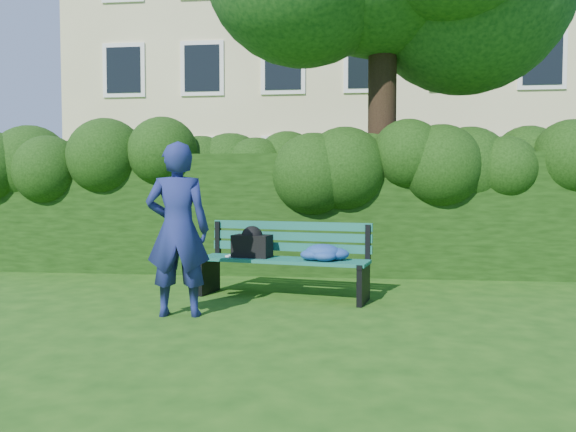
# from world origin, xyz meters

# --- Properties ---
(ground) EXTENTS (80.00, 80.00, 0.00)m
(ground) POSITION_xyz_m (0.00, 0.00, 0.00)
(ground) COLOR #1B4811
(ground) RESTS_ON ground
(apartment_building) EXTENTS (16.00, 8.08, 12.00)m
(apartment_building) POSITION_xyz_m (-0.00, 13.99, 6.00)
(apartment_building) COLOR #C2B882
(apartment_building) RESTS_ON ground
(hedge) EXTENTS (10.00, 1.00, 1.80)m
(hedge) POSITION_xyz_m (0.00, 2.20, 0.90)
(hedge) COLOR black
(hedge) RESTS_ON ground
(park_bench) EXTENTS (2.10, 0.97, 0.89)m
(park_bench) POSITION_xyz_m (0.03, 0.21, 0.51)
(park_bench) COLOR #0F4C40
(park_bench) RESTS_ON ground
(man_reading) EXTENTS (0.69, 0.50, 1.76)m
(man_reading) POSITION_xyz_m (-0.96, -0.85, 0.88)
(man_reading) COLOR navy
(man_reading) RESTS_ON ground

